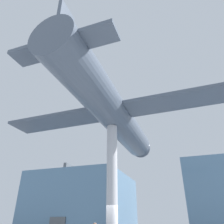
{
  "coord_description": "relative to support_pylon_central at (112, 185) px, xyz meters",
  "views": [
    {
      "loc": [
        4.05,
        -11.86,
        1.59
      ],
      "look_at": [
        0.0,
        0.0,
        8.08
      ],
      "focal_mm": 35.0,
      "sensor_mm": 36.0,
      "label": 1
    }
  ],
  "objects": [
    {
      "name": "glass_pavilion_left",
      "position": [
        -9.16,
        15.63,
        0.17
      ],
      "size": [
        11.23,
        11.83,
        7.97
      ],
      "color": "slate",
      "rests_on": "ground_plane"
    },
    {
      "name": "support_pylon_central",
      "position": [
        0.0,
        0.0,
        0.0
      ],
      "size": [
        0.62,
        0.62,
        7.05
      ],
      "color": "#B7B7BC",
      "rests_on": "ground_plane"
    },
    {
      "name": "suspended_airplane",
      "position": [
        0.01,
        0.28,
        4.57
      ],
      "size": [
        15.13,
        15.43,
        3.43
      ],
      "rotation": [
        0.0,
        0.0,
        -0.02
      ],
      "color": "#4C5666",
      "rests_on": "support_pylon_central"
    }
  ]
}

